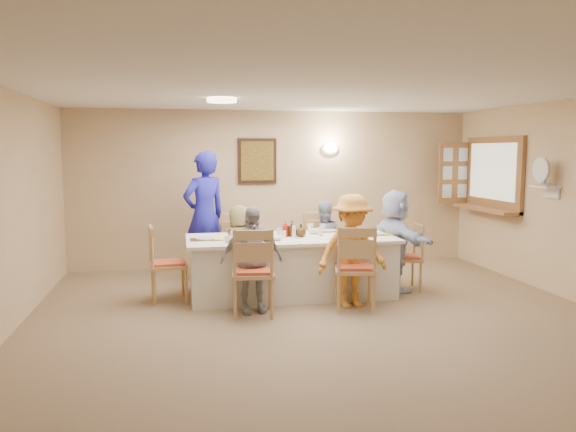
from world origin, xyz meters
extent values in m
plane|color=#816549|center=(0.00, 0.00, 0.00)|extent=(7.00, 7.00, 0.00)
plane|color=#D6B88C|center=(0.00, 3.50, 1.25)|extent=(6.50, 0.00, 6.50)
plane|color=#D6B88C|center=(0.00, -3.50, 1.25)|extent=(6.50, 0.00, 6.50)
plane|color=white|center=(0.00, 0.00, 2.50)|extent=(7.00, 7.00, 0.00)
cube|color=black|center=(-0.30, 3.47, 1.70)|extent=(0.62, 0.04, 0.72)
cube|color=black|center=(-0.30, 3.45, 1.70)|extent=(0.52, 0.02, 0.62)
ellipsoid|color=white|center=(0.90, 3.44, 1.90)|extent=(0.26, 0.09, 0.18)
cylinder|color=white|center=(-1.00, 1.50, 2.47)|extent=(0.36, 0.36, 0.05)
cube|color=#9D6739|center=(3.21, 2.40, 1.50)|extent=(0.06, 1.50, 1.15)
cube|color=#9D6739|center=(3.09, 2.40, 0.97)|extent=(0.30, 1.50, 0.05)
cube|color=#9D6739|center=(2.95, 3.16, 1.50)|extent=(0.55, 0.04, 1.00)
cube|color=white|center=(3.13, 1.05, 1.40)|extent=(0.22, 0.36, 0.03)
cube|color=white|center=(-0.13, 1.54, 0.38)|extent=(2.66, 1.13, 0.76)
imported|color=olive|center=(-0.73, 2.22, 0.56)|extent=(0.64, 0.50, 1.12)
imported|color=#969CBB|center=(0.47, 2.22, 0.58)|extent=(0.70, 0.62, 1.15)
imported|color=#A6A6A7|center=(-0.73, 0.86, 0.62)|extent=(0.80, 0.49, 1.24)
imported|color=orange|center=(0.47, 0.86, 0.68)|extent=(1.01, 0.74, 1.36)
imported|color=silver|center=(1.29, 1.54, 0.68)|extent=(1.38, 0.81, 1.35)
imported|color=#2222B2|center=(-1.18, 2.69, 0.93)|extent=(1.06, 1.02, 1.86)
cube|color=#472B19|center=(-0.73, 1.12, 0.76)|extent=(0.38, 0.28, 0.01)
cylinder|color=white|center=(-0.73, 1.12, 0.77)|extent=(0.25, 0.25, 0.02)
cube|color=yellow|center=(-0.55, 1.07, 0.77)|extent=(0.13, 0.13, 0.01)
cube|color=#472B19|center=(0.47, 1.12, 0.76)|extent=(0.33, 0.25, 0.01)
cylinder|color=white|center=(0.47, 1.12, 0.77)|extent=(0.25, 0.25, 0.02)
cube|color=yellow|center=(0.65, 1.07, 0.77)|extent=(0.15, 0.15, 0.01)
cube|color=#472B19|center=(-0.73, 1.96, 0.76)|extent=(0.35, 0.26, 0.01)
cylinder|color=white|center=(-0.73, 1.96, 0.77)|extent=(0.22, 0.22, 0.01)
cube|color=yellow|center=(-0.55, 1.91, 0.77)|extent=(0.14, 0.14, 0.01)
cube|color=#472B19|center=(0.47, 1.96, 0.76)|extent=(0.37, 0.27, 0.01)
cylinder|color=white|center=(0.47, 1.96, 0.77)|extent=(0.23, 0.23, 0.01)
cube|color=yellow|center=(0.65, 1.91, 0.77)|extent=(0.13, 0.13, 0.01)
cube|color=#472B19|center=(-1.23, 1.54, 0.76)|extent=(0.36, 0.27, 0.01)
cylinder|color=white|center=(-1.23, 1.54, 0.77)|extent=(0.24, 0.24, 0.02)
cube|color=yellow|center=(-1.05, 1.49, 0.77)|extent=(0.15, 0.15, 0.01)
cube|color=#472B19|center=(0.99, 1.54, 0.76)|extent=(0.35, 0.26, 0.01)
cylinder|color=white|center=(0.99, 1.54, 0.77)|extent=(0.25, 0.25, 0.02)
cube|color=yellow|center=(1.17, 1.49, 0.77)|extent=(0.15, 0.15, 0.01)
imported|color=white|center=(-0.96, 1.25, 0.80)|extent=(0.19, 0.19, 0.08)
imported|color=white|center=(0.25, 2.10, 0.81)|extent=(0.17, 0.17, 0.09)
imported|color=white|center=(-0.39, 1.33, 0.79)|extent=(0.29, 0.29, 0.05)
imported|color=white|center=(0.24, 1.78, 0.79)|extent=(0.28, 0.28, 0.06)
imported|color=red|center=(-0.20, 1.59, 0.86)|extent=(0.09, 0.09, 0.21)
imported|color=#3D2810|center=(-0.11, 1.59, 0.86)|extent=(0.15, 0.15, 0.20)
imported|color=#3D2810|center=(0.00, 1.54, 0.84)|extent=(0.16, 0.16, 0.17)
cylinder|color=silver|center=(-0.28, 1.59, 0.82)|extent=(0.07, 0.07, 0.10)
camera|label=1|loc=(-1.53, -5.44, 1.86)|focal=35.00mm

